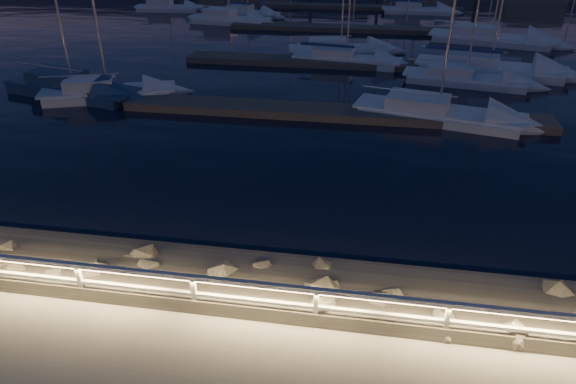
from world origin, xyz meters
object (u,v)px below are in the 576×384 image
Objects in this scene: sailboat_c at (344,58)px; sailboat_l at (488,37)px; sailboat_k at (415,9)px; sailboat_m at (167,7)px; guard_rail at (271,293)px; sailboat_n at (246,12)px; sailboat_f at (338,49)px; sailboat_g at (462,77)px; sailboat_a at (105,91)px; sailboat_i at (227,19)px; sailboat_b at (70,86)px; sailboat_d at (434,111)px; sailboat_h at (486,66)px.

sailboat_c is 0.78× the size of sailboat_l.
sailboat_k reaches higher than sailboat_m.
sailboat_n is (-11.06, 43.82, -0.98)m from guard_rail.
sailboat_f is 20.13m from sailboat_k.
sailboat_l is (3.51, 11.96, 0.05)m from sailboat_g.
sailboat_k is at bearing 39.33° from sailboat_a.
sailboat_l is 1.36× the size of sailboat_m.
sailboat_k reaches higher than sailboat_n.
sailboat_l reaches higher than sailboat_i.
sailboat_b is 17.79m from sailboat_c.
sailboat_m is at bearing 144.71° from sailboat_d.
sailboat_m is at bearing 84.56° from sailboat_a.
sailboat_l is at bearing -23.11° from sailboat_m.
sailboat_n is (-16.31, 27.41, -0.02)m from sailboat_d.
sailboat_h is at bearing -38.43° from sailboat_m.
sailboat_a is at bearing 127.44° from guard_rail.
sailboat_m reaches higher than sailboat_n.
sailboat_g is 1.06× the size of sailboat_m.
sailboat_c is at bearing 165.91° from sailboat_g.
guard_rail is at bearing -98.41° from sailboat_h.
guard_rail is 3.51× the size of sailboat_a.
sailboat_a is (-12.83, 16.75, -0.93)m from guard_rail.
sailboat_i reaches higher than sailboat_g.
guard_rail is 49.58m from sailboat_m.
sailboat_d is at bearing -54.34° from sailboat_c.
sailboat_a is at bearing -82.71° from sailboat_i.
sailboat_b is 23.42m from sailboat_g.
sailboat_l is at bearing 72.53° from guard_rail.
sailboat_k is (0.76, 31.80, -0.02)m from sailboat_d.
sailboat_n reaches higher than guard_rail.
sailboat_a is at bearing -120.06° from sailboat_k.
sailboat_h is at bearing 32.86° from sailboat_b.
sailboat_k is at bearing 1.55° from sailboat_m.
sailboat_b is at bearing -130.74° from sailboat_l.
guard_rail is at bearing -92.45° from sailboat_l.
sailboat_f is 10.54m from sailboat_h.
guard_rail is 24.26m from sailboat_g.
sailboat_c is 0.97× the size of sailboat_f.
sailboat_i is 1.11× the size of sailboat_m.
sailboat_d is 14.06m from sailboat_f.
sailboat_f reaches higher than guard_rail.
sailboat_a is 1.11× the size of sailboat_n.
sailboat_c reaches higher than sailboat_m.
sailboat_b is (-2.34, 0.43, 0.02)m from sailboat_a.
sailboat_h is 1.33× the size of sailboat_m.
sailboat_g is at bearing -91.34° from sailboat_l.
sailboat_c is at bearing -127.26° from sailboat_l.
sailboat_k is at bearing 69.35° from sailboat_b.
guard_rail is 2.72× the size of sailboat_l.
sailboat_k is at bearing 102.05° from sailboat_d.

